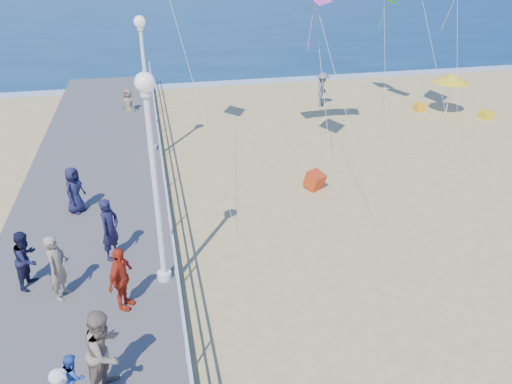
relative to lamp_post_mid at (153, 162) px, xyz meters
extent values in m
plane|color=#DABD72|center=(5.35, 0.00, -3.66)|extent=(160.00, 160.00, 0.00)
cube|color=navy|center=(5.35, 65.00, -3.65)|extent=(160.00, 90.00, 0.05)
cube|color=silver|center=(5.35, 20.50, -3.63)|extent=(160.00, 1.20, 0.04)
cube|color=#67625D|center=(-2.15, 0.00, -3.46)|extent=(5.00, 44.00, 0.40)
cube|color=white|center=(0.30, 0.00, -2.21)|extent=(0.05, 42.00, 0.06)
cube|color=white|center=(0.30, 0.00, -2.71)|extent=(0.05, 42.00, 0.04)
cylinder|color=white|center=(0.00, 0.00, -3.16)|extent=(0.36, 0.36, 0.20)
cylinder|color=white|center=(0.00, 0.00, -0.81)|extent=(0.14, 0.14, 4.70)
sphere|color=white|center=(0.00, 0.00, 1.84)|extent=(0.44, 0.44, 0.44)
cylinder|color=white|center=(0.00, 9.00, -3.16)|extent=(0.36, 0.36, 0.20)
cylinder|color=white|center=(0.00, 9.00, -0.81)|extent=(0.14, 0.14, 4.70)
sphere|color=white|center=(0.00, 9.00, 1.84)|extent=(0.44, 0.44, 0.44)
imported|color=#3058B7|center=(-1.63, -4.17, -1.95)|extent=(0.43, 0.50, 0.91)
imported|color=#191836|center=(-1.30, 1.30, -2.37)|extent=(0.70, 0.77, 1.78)
imported|color=gray|center=(-1.22, -3.30, -2.34)|extent=(1.03, 1.12, 1.85)
imported|color=red|center=(-0.98, -0.92, -2.45)|extent=(0.79, 1.03, 1.62)
imported|color=#1B1B3C|center=(-2.52, 4.21, -2.50)|extent=(0.81, 0.89, 1.52)
imported|color=gray|center=(-2.46, -0.17, -2.41)|extent=(0.60, 0.72, 1.70)
imported|color=#181936|center=(-3.28, 0.49, -2.50)|extent=(0.78, 0.89, 1.53)
imported|color=slate|center=(9.33, 14.56, -2.73)|extent=(1.20, 1.38, 1.86)
imported|color=gray|center=(-0.96, 14.76, -2.91)|extent=(0.87, 0.81, 1.49)
cube|color=red|center=(5.67, 4.85, -3.36)|extent=(0.83, 0.89, 0.74)
cylinder|color=white|center=(15.23, 11.78, -2.76)|extent=(0.05, 0.05, 1.80)
cone|color=yellow|center=(15.23, 11.78, -1.75)|extent=(1.90, 1.90, 0.45)
cube|color=#F7AD1A|center=(14.20, 12.68, -3.46)|extent=(0.55, 0.55, 0.40)
cube|color=yellow|center=(16.88, 10.71, -3.46)|extent=(0.55, 0.55, 0.40)
camera|label=1|loc=(0.04, -10.70, 4.52)|focal=35.00mm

